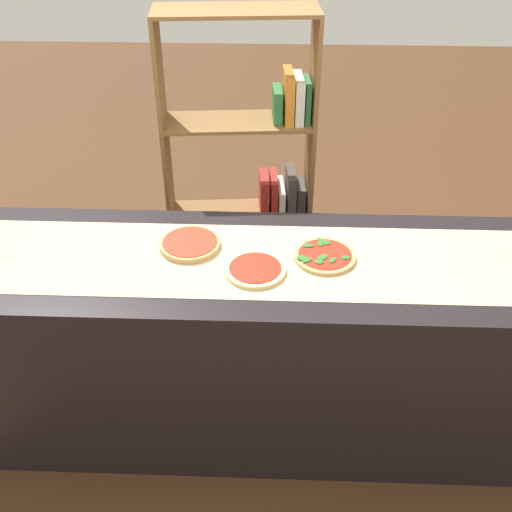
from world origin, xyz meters
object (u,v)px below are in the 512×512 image
at_px(pizza_plain_0, 190,244).
at_px(bookshelf, 258,184).
at_px(pizza_plain_1, 255,269).
at_px(pizza_spinach_2, 325,256).

height_order(pizza_plain_0, bookshelf, bookshelf).
distance_m(pizza_plain_1, bookshelf, 1.04).
distance_m(pizza_plain_0, pizza_spinach_2, 0.55).
relative_size(pizza_plain_1, pizza_spinach_2, 0.96).
height_order(pizza_plain_0, pizza_spinach_2, pizza_plain_0).
relative_size(pizza_plain_0, bookshelf, 0.15).
xyz_separation_m(pizza_spinach_2, bookshelf, (-0.30, 0.92, -0.19)).
bearing_deg(pizza_plain_0, pizza_plain_1, -30.19).
height_order(pizza_plain_1, pizza_spinach_2, pizza_spinach_2).
height_order(pizza_plain_1, bookshelf, bookshelf).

